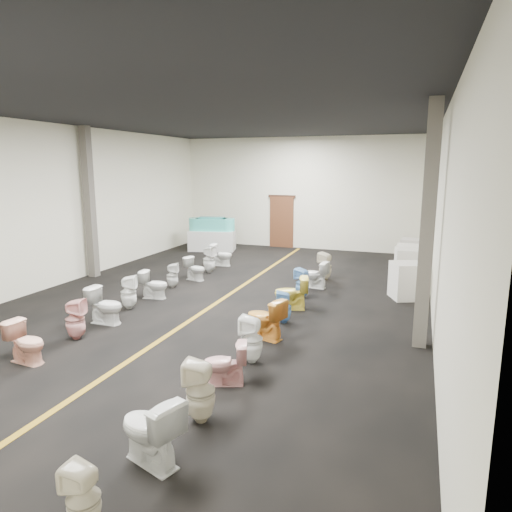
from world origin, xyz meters
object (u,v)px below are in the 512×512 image
object	(u,v)px
toilet_left_2	(26,342)
toilet_left_10	(221,255)
toilet_right_3	(225,364)
bathtub	(212,224)
toilet_right_8	(302,283)
appliance_crate_c	(410,260)
appliance_crate_d	(411,253)
toilet_right_1	(150,430)
appliance_crate_b	(409,266)
toilet_left_8	(195,269)
toilet_right_4	(252,339)
display_table	(212,240)
appliance_crate_a	(407,281)
toilet_left_6	(154,285)
toilet_right_7	(291,293)
toilet_right_2	(200,391)
toilet_left_3	(75,319)
toilet_left_5	(129,292)
toilet_left_7	(172,275)
toilet_right_10	(325,266)
toilet_right_6	(284,307)
toilet_left_4	(105,305)
toilet_left_9	(209,259)
toilet_right_0	(83,499)
toilet_right_5	(265,318)
toilet_right_9	(315,275)

from	to	relation	value
toilet_left_2	toilet_left_10	world-z (taller)	toilet_left_10
toilet_left_10	toilet_right_3	bearing A→B (deg)	-160.05
bathtub	toilet_right_8	bearing A→B (deg)	-58.18
appliance_crate_c	toilet_left_10	world-z (taller)	appliance_crate_c
appliance_crate_d	toilet_right_1	distance (m)	12.32
toilet_right_3	toilet_left_10	bearing A→B (deg)	-175.70
appliance_crate_b	toilet_left_8	world-z (taller)	appliance_crate_b
appliance_crate_b	toilet_left_10	xyz separation A→B (m)	(-6.06, 0.44, -0.14)
bathtub	toilet_right_4	bearing A→B (deg)	-72.97
display_table	appliance_crate_a	world-z (taller)	appliance_crate_a
toilet_left_6	appliance_crate_d	bearing A→B (deg)	-52.21
appliance_crate_b	toilet_right_7	bearing A→B (deg)	-126.34
toilet_right_2	toilet_right_8	size ratio (longest dim) A/B	1.13
toilet_left_3	toilet_left_10	world-z (taller)	toilet_left_3
appliance_crate_b	toilet_left_5	world-z (taller)	appliance_crate_b
toilet_left_7	toilet_right_10	world-z (taller)	toilet_right_10
toilet_right_1	toilet_right_2	size ratio (longest dim) A/B	0.97
toilet_left_2	toilet_right_6	distance (m)	4.98
bathtub	appliance_crate_d	distance (m)	7.65
toilet_right_4	toilet_right_8	distance (m)	4.20
toilet_left_2	toilet_left_4	xyz separation A→B (m)	(-0.02, 2.13, 0.03)
toilet_left_9	toilet_right_4	xyz separation A→B (m)	(3.63, -5.92, -0.01)
toilet_right_0	toilet_right_2	distance (m)	2.06
appliance_crate_b	toilet_left_4	world-z (taller)	appliance_crate_b
toilet_right_0	toilet_right_10	size ratio (longest dim) A/B	0.83
toilet_left_3	toilet_right_5	xyz separation A→B (m)	(3.47, 1.29, 0.00)
toilet_left_10	toilet_right_10	distance (m)	3.81
toilet_left_3	toilet_right_5	bearing A→B (deg)	-85.01
toilet_left_8	toilet_right_3	bearing A→B (deg)	-135.29
appliance_crate_c	toilet_left_10	bearing A→B (deg)	-172.03
display_table	toilet_left_8	distance (m)	4.92
toilet_right_4	toilet_right_0	bearing A→B (deg)	-7.07
display_table	toilet_left_5	world-z (taller)	toilet_left_5
toilet_right_1	toilet_right_7	size ratio (longest dim) A/B	1.05
appliance_crate_d	toilet_left_2	size ratio (longest dim) A/B	1.27
appliance_crate_b	toilet_left_9	size ratio (longest dim) A/B	1.20
toilet_left_8	toilet_right_1	bearing A→B (deg)	-142.57
appliance_crate_b	toilet_right_0	world-z (taller)	appliance_crate_b
toilet_left_9	toilet_right_9	distance (m)	3.63
toilet_left_4	toilet_right_7	size ratio (longest dim) A/B	1.00
toilet_left_6	toilet_right_8	xyz separation A→B (m)	(3.55, 1.37, 0.02)
toilet_left_6	toilet_right_2	size ratio (longest dim) A/B	0.83
appliance_crate_b	toilet_left_4	size ratio (longest dim) A/B	1.29
toilet_left_4	toilet_right_8	xyz separation A→B (m)	(3.49, 3.38, -0.02)
bathtub	appliance_crate_b	size ratio (longest dim) A/B	1.79
toilet_left_5	toilet_right_8	world-z (taller)	toilet_left_5
toilet_right_5	toilet_left_9	bearing A→B (deg)	-126.80
toilet_right_1	toilet_right_6	world-z (taller)	toilet_right_1
appliance_crate_b	toilet_left_10	bearing A→B (deg)	175.83
toilet_left_6	toilet_right_9	world-z (taller)	toilet_right_9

